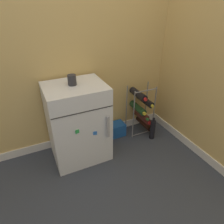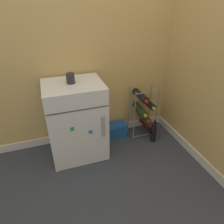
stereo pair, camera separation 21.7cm
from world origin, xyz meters
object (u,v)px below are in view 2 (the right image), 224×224
mini_fridge (76,121)px  loose_bottle_floor (154,132)px  soda_box (116,130)px  wine_rack (144,111)px  fridge_top_cup (70,78)px

mini_fridge → loose_bottle_floor: (0.86, -0.10, -0.28)m
soda_box → mini_fridge: bearing=-163.1°
wine_rack → loose_bottle_floor: wine_rack is taller
soda_box → fridge_top_cup: bearing=-165.0°
soda_box → loose_bottle_floor: (0.38, -0.25, 0.05)m
mini_fridge → wine_rack: 0.82m
mini_fridge → wine_rack: (0.81, 0.09, -0.09)m
soda_box → fridge_top_cup: fridge_top_cup is taller
loose_bottle_floor → fridge_top_cup: bearing=172.6°
mini_fridge → soda_box: bearing=16.9°
soda_box → fridge_top_cup: 0.93m
mini_fridge → soda_box: (0.49, 0.15, -0.32)m
soda_box → loose_bottle_floor: 0.45m
mini_fridge → fridge_top_cup: fridge_top_cup is taller
mini_fridge → soda_box: mini_fridge is taller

